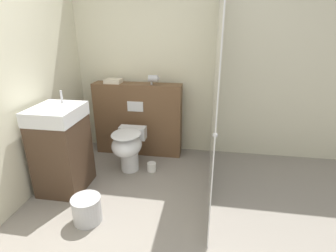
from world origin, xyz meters
name	(u,v)px	position (x,y,z in m)	size (l,w,h in m)	color
ground_plane	(136,247)	(0.00, 0.00, 0.00)	(12.00, 12.00, 0.00)	gray
wall_back	(171,66)	(0.00, 1.99, 1.25)	(8.00, 0.06, 2.50)	beige
partition_panel	(138,119)	(-0.44, 1.77, 0.52)	(1.24, 0.26, 1.03)	brown
shower_glass	(215,97)	(0.61, 1.02, 1.09)	(0.04, 1.88, 2.17)	silver
toilet	(128,146)	(-0.42, 1.21, 0.35)	(0.37, 0.56, 0.55)	white
sink_vanity	(62,149)	(-1.04, 0.74, 0.49)	(0.48, 0.55, 1.12)	#473323
hair_drier	(154,79)	(-0.19, 1.74, 1.11)	(0.15, 0.09, 0.13)	#B7B7BC
folded_towel	(113,81)	(-0.77, 1.77, 1.06)	(0.22, 0.20, 0.06)	beige
spare_toilet_roll	(152,167)	(-0.14, 1.25, 0.06)	(0.12, 0.12, 0.11)	white
waste_bin	(87,209)	(-0.55, 0.24, 0.13)	(0.28, 0.28, 0.26)	silver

